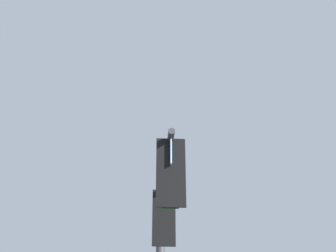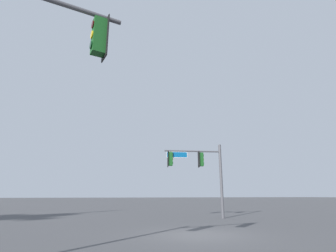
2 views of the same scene
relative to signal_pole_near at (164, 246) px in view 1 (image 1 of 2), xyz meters
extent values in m
cylinder|color=#47474C|center=(0.62, -0.10, 1.27)|extent=(4.61, 0.84, 0.12)
cube|color=black|center=(0.12, -0.02, 0.60)|extent=(0.11, 0.52, 1.30)
cube|color=#144719|center=(-0.07, 0.01, 0.60)|extent=(0.41, 0.37, 1.10)
cylinder|color=#144719|center=(-0.07, 0.01, 1.21)|extent=(0.04, 0.04, 0.12)
cylinder|color=#340503|center=(-0.27, 0.04, 0.93)|extent=(0.06, 0.22, 0.22)
cylinder|color=yellow|center=(-0.27, 0.04, 0.60)|extent=(0.06, 0.22, 0.22)
cylinder|color=black|center=(-0.27, 0.04, 0.27)|extent=(0.06, 0.22, 0.22)
cube|color=black|center=(2.64, -0.41, 0.60)|extent=(0.11, 0.52, 1.30)
cube|color=#144719|center=(2.45, -0.38, 0.60)|extent=(0.41, 0.37, 1.10)
cylinder|color=#144719|center=(2.45, -0.38, 1.21)|extent=(0.04, 0.04, 0.12)
cylinder|color=#340503|center=(2.26, -0.35, 0.93)|extent=(0.06, 0.22, 0.22)
cylinder|color=yellow|center=(2.26, -0.35, 0.60)|extent=(0.06, 0.22, 0.22)
cylinder|color=black|center=(2.26, -0.35, 0.27)|extent=(0.06, 0.22, 0.22)
cube|color=#0A4C7F|center=(1.90, -0.30, 0.96)|extent=(1.64, 0.29, 0.42)
cube|color=white|center=(1.90, -0.30, 0.96)|extent=(1.69, 0.29, 0.48)
camera|label=1|loc=(10.02, -2.05, -2.67)|focal=50.00mm
camera|label=2|loc=(8.47, 19.91, -2.24)|focal=28.00mm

